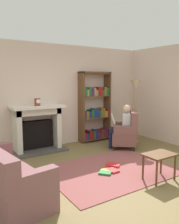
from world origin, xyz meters
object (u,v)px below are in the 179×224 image
(mantel_clock, at_px, (37,102))
(sofa_floral, at_px, (5,178))
(seated_reader, at_px, (122,125))
(floor_lamp, at_px, (135,89))
(bookshelf, at_px, (95,109))
(fireplace, at_px, (37,127))
(armchair_reading, at_px, (127,132))
(side_table, at_px, (159,158))

(mantel_clock, bearing_deg, sofa_floral, -122.76)
(seated_reader, relative_size, floor_lamp, 0.64)
(mantel_clock, height_order, bookshelf, bookshelf)
(fireplace, bearing_deg, mantel_clock, -96.61)
(armchair_reading, relative_size, sofa_floral, 0.54)
(seated_reader, height_order, sofa_floral, seated_reader)
(armchair_reading, xyz_separation_m, floor_lamp, (0.61, 0.35, 1.08))
(fireplace, bearing_deg, seated_reader, -26.61)
(armchair_reading, relative_size, floor_lamp, 0.55)
(fireplace, distance_m, seated_reader, 2.16)
(seated_reader, relative_size, sofa_floral, 0.64)
(mantel_clock, bearing_deg, side_table, -65.49)
(seated_reader, bearing_deg, sofa_floral, -33.21)
(bookshelf, xyz_separation_m, floor_lamp, (0.88, -0.73, 0.56))
(mantel_clock, bearing_deg, floor_lamp, -12.62)
(sofa_floral, xyz_separation_m, side_table, (2.44, -0.81, 0.08))
(fireplace, relative_size, armchair_reading, 1.36)
(armchair_reading, height_order, side_table, armchair_reading)
(fireplace, bearing_deg, floor_lamp, -14.70)
(mantel_clock, xyz_separation_m, side_table, (1.23, -2.70, -0.84))
(bookshelf, distance_m, sofa_floral, 3.65)
(armchair_reading, bearing_deg, fireplace, -78.29)
(armchair_reading, distance_m, sofa_floral, 3.38)
(seated_reader, xyz_separation_m, side_table, (-0.71, -1.83, -0.22))
(bookshelf, height_order, floor_lamp, bookshelf)
(fireplace, height_order, mantel_clock, mantel_clock)
(fireplace, distance_m, mantel_clock, 0.64)
(bookshelf, bearing_deg, side_table, -100.71)
(bookshelf, height_order, armchair_reading, bookshelf)
(sofa_floral, bearing_deg, bookshelf, -63.76)
(armchair_reading, xyz_separation_m, side_table, (-0.80, -1.76, -0.02))
(sofa_floral, xyz_separation_m, floor_lamp, (3.86, 1.29, 1.18))
(armchair_reading, distance_m, side_table, 1.93)
(seated_reader, relative_size, side_table, 2.04)
(fireplace, distance_m, armchair_reading, 2.28)
(armchair_reading, height_order, seated_reader, seated_reader)
(mantel_clock, relative_size, sofa_floral, 0.10)
(sofa_floral, height_order, side_table, sofa_floral)
(fireplace, distance_m, floor_lamp, 2.87)
(bookshelf, distance_m, floor_lamp, 1.27)
(seated_reader, xyz_separation_m, sofa_floral, (-3.16, -1.02, -0.30))
(mantel_clock, height_order, sofa_floral, mantel_clock)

